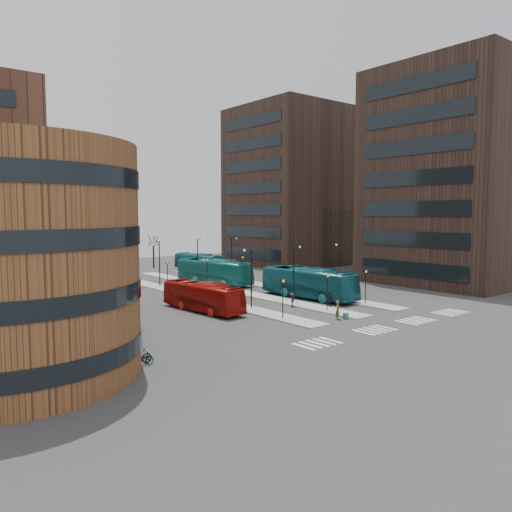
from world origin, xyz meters
TOP-DOWN VIEW (x-y plane):
  - ground at (0.00, 0.00)m, footprint 160.00×160.00m
  - island_left at (-4.00, 30.00)m, footprint 2.50×45.00m
  - island_mid at (2.00, 30.00)m, footprint 2.50×45.00m
  - island_right at (8.00, 30.00)m, footprint 2.50×45.00m
  - suitcase at (0.37, 8.46)m, footprint 0.48×0.39m
  - red_bus at (-8.00, 20.17)m, footprint 3.30×10.88m
  - teal_bus_a at (5.88, 19.01)m, footprint 3.67×13.02m
  - teal_bus_b at (3.81, 35.58)m, footprint 4.87×12.98m
  - teal_bus_c at (9.66, 22.08)m, footprint 4.34×11.37m
  - teal_bus_d at (10.68, 50.66)m, footprint 3.38×11.01m
  - traveller at (-0.34, 8.82)m, footprint 0.78×0.71m
  - commuter_a at (-7.16, 15.73)m, footprint 0.87×0.72m
  - commuter_b at (3.83, 13.68)m, footprint 0.66×1.03m
  - commuter_c at (0.61, 16.13)m, footprint 1.01×1.11m
  - bicycle_near at (-21.00, 7.15)m, footprint 1.77×0.89m
  - bicycle_mid at (-21.00, 7.69)m, footprint 1.79×0.91m
  - bicycle_far at (-21.00, 7.29)m, footprint 1.71×0.83m
  - crosswalk_stripes at (1.75, 4.00)m, footprint 22.35×2.40m
  - round_building at (-28.00, 10.00)m, footprint 15.16×15.16m
  - tower_near at (31.98, 16.00)m, footprint 20.12×20.00m
  - tower_far at (31.98, 50.00)m, footprint 20.12×20.00m
  - sign_poles at (1.60, 23.00)m, footprint 12.45×22.12m
  - lamp_posts at (2.64, 28.00)m, footprint 14.04×20.24m
  - bare_trees at (2.67, 62.67)m, footprint 10.97×8.14m

SIDE VIEW (x-z plane):
  - ground at x=0.00m, z-range 0.00..0.00m
  - crosswalk_stripes at x=1.75m, z-range 0.00..0.01m
  - island_left at x=-4.00m, z-range 0.00..0.15m
  - island_mid at x=2.00m, z-range 0.00..0.15m
  - island_right at x=8.00m, z-range 0.00..0.15m
  - suitcase at x=0.37m, z-range 0.00..0.57m
  - bicycle_far at x=-21.00m, z-range 0.00..0.86m
  - bicycle_near at x=-21.00m, z-range 0.00..0.89m
  - bicycle_mid at x=-21.00m, z-range 0.00..1.03m
  - commuter_c at x=0.61m, z-range 0.00..1.50m
  - commuter_a at x=-7.16m, z-range 0.00..1.63m
  - commuter_b at x=3.83m, z-range 0.00..1.63m
  - traveller at x=-0.34m, z-range 0.00..1.79m
  - red_bus at x=-8.00m, z-range 0.00..2.99m
  - teal_bus_d at x=10.68m, z-range 0.00..3.02m
  - teal_bus_c at x=9.66m, z-range 0.00..3.09m
  - teal_bus_b at x=3.81m, z-range 0.00..3.53m
  - teal_bus_a at x=5.88m, z-range 0.00..3.59m
  - sign_poles at x=1.60m, z-range 0.58..4.23m
  - bare_trees at x=2.67m, z-range -0.22..5.67m
  - lamp_posts at x=2.64m, z-range 0.52..6.64m
  - round_building at x=-28.00m, z-range -0.01..13.99m
  - tower_near at x=31.98m, z-range 0.00..30.00m
  - tower_far at x=31.98m, z-range 0.00..30.00m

